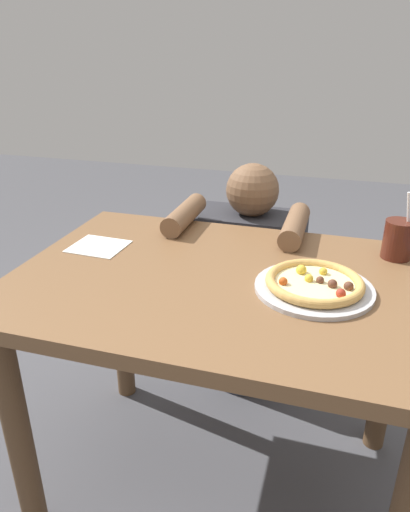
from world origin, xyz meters
TOP-DOWN VIEW (x-y plane):
  - ground_plane at (0.00, 0.00)m, footprint 8.00×8.00m
  - dining_table at (0.00, 0.00)m, footprint 1.13×0.78m
  - pizza_near at (0.23, -0.01)m, footprint 0.30×0.30m
  - drink_cup_colored at (0.44, 0.27)m, footprint 0.08×0.08m
  - paper_napkin at (-0.42, 0.09)m, footprint 0.17×0.15m
  - diner_seated at (-0.05, 0.57)m, footprint 0.44×0.54m

SIDE VIEW (x-z plane):
  - ground_plane at x=0.00m, z-range 0.00..0.00m
  - diner_seated at x=-0.05m, z-range -0.06..0.87m
  - dining_table at x=0.00m, z-range 0.25..1.00m
  - paper_napkin at x=-0.42m, z-range 0.75..0.75m
  - pizza_near at x=0.23m, z-range 0.74..0.79m
  - drink_cup_colored at x=0.44m, z-range 0.71..0.91m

